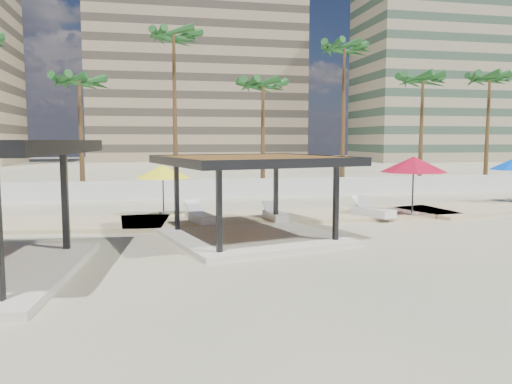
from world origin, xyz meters
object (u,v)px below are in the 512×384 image
at_px(lounger_b, 275,215).
at_px(lounger_c, 372,211).
at_px(pavilion_central, 252,190).
at_px(lounger_a, 200,217).
at_px(umbrella_c, 414,165).

distance_m(lounger_b, lounger_c, 4.70).
relative_size(pavilion_central, lounger_a, 3.22).
bearing_deg(lounger_a, umbrella_c, -105.19).
distance_m(lounger_a, lounger_c, 8.06).
relative_size(pavilion_central, lounger_c, 3.09).
bearing_deg(umbrella_c, pavilion_central, -158.53).
bearing_deg(lounger_c, pavilion_central, 97.00).
height_order(lounger_a, lounger_b, lounger_a).
distance_m(umbrella_c, lounger_b, 7.06).
bearing_deg(lounger_b, umbrella_c, -96.11).
bearing_deg(lounger_b, lounger_c, -95.67).
bearing_deg(lounger_a, lounger_b, -104.99).
bearing_deg(umbrella_c, lounger_b, 179.62).
height_order(lounger_b, lounger_c, lounger_c).
xyz_separation_m(lounger_a, lounger_b, (3.36, -0.00, -0.03)).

